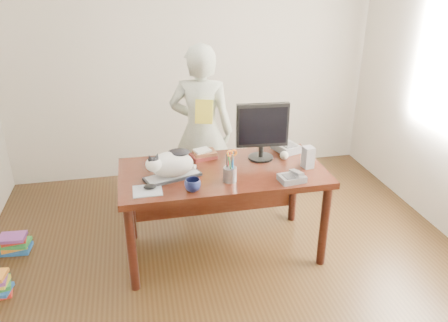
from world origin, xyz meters
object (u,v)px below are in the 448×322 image
coffee_mug (193,185)px  calculator (286,147)px  book_pile_b (15,243)px  baseball (284,155)px  cat (170,164)px  phone (292,177)px  keyboard (173,176)px  mouse (150,187)px  book_stack (204,154)px  speaker (308,157)px  pen_cup (230,173)px  person (202,131)px  desk (221,182)px  monitor (262,129)px

coffee_mug → calculator: size_ratio=0.43×
book_pile_b → baseball: bearing=-6.4°
cat → phone: 0.91m
keyboard → mouse: size_ratio=4.85×
baseball → book_stack: book_stack is taller
coffee_mug → mouse: bearing=163.9°
speaker → calculator: bearing=90.7°
keyboard → baseball: bearing=-9.1°
pen_cup → book_stack: (-0.12, 0.46, -0.04)m
phone → person: person is taller
coffee_mug → speaker: (0.95, 0.20, 0.04)m
desk → pen_cup: pen_cup is taller
coffee_mug → speaker: speaker is taller
keyboard → speaker: (1.06, -0.03, 0.07)m
cat → person: size_ratio=0.25×
desk → coffee_mug: (-0.28, -0.37, 0.19)m
coffee_mug → calculator: coffee_mug is taller
speaker → person: person is taller
book_stack → monitor: bearing=-26.6°
person → mouse: bearing=79.5°
desk → phone: bearing=-38.4°
baseball → calculator: (0.08, 0.17, -0.00)m
cat → coffee_mug: 0.28m
person → book_pile_b: (-1.68, -0.39, -0.74)m
monitor → speaker: (0.31, -0.22, -0.18)m
keyboard → cat: (-0.01, -0.01, 0.11)m
coffee_mug → person: (0.23, 1.03, 0.01)m
mouse → keyboard: bearing=40.5°
cat → book_pile_b: bearing=144.2°
baseball → book_pile_b: 2.38m
pen_cup → phone: pen_cup is taller
desk → person: person is taller
pen_cup → baseball: (0.52, 0.29, -0.03)m
monitor → person: size_ratio=0.30×
monitor → coffee_mug: (-0.63, -0.43, -0.22)m
desk → mouse: bearing=-153.7°
mouse → baseball: (1.11, 0.30, 0.01)m
person → cat: bearing=84.3°
person → calculator: bearing=162.9°
keyboard → mouse: bearing=-157.9°
person → coffee_mug: bearing=96.0°
book_pile_b → monitor: bearing=-5.9°
mouse → coffee_mug: bearing=-16.0°
desk → book_pile_b: bearing=171.0°
cat → book_stack: 0.45m
desk → cat: (-0.41, -0.14, 0.27)m
mouse → person: person is taller
pen_cup → speaker: 0.66m
book_stack → calculator: (0.72, 0.00, -0.00)m
pen_cup → mouse: bearing=-179.1°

